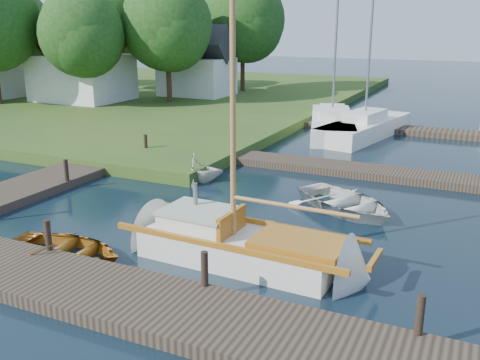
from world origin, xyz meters
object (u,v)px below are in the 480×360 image
at_px(dinghy, 64,245).
at_px(tender_c, 345,199).
at_px(tree_4, 110,16).
at_px(tree_5, 19,28).
at_px(marina_boat_1, 365,126).
at_px(mooring_post_4, 66,170).
at_px(tree_2, 82,33).
at_px(mooring_post_2, 205,269).
at_px(tree_3, 167,24).
at_px(marina_boat_0, 332,122).
at_px(mooring_post_1, 48,235).
at_px(mooring_post_5, 146,143).
at_px(house_c, 197,68).
at_px(tree_7, 243,19).
at_px(tender_b, 196,166).
at_px(sailboat, 246,249).
at_px(mooring_post_3, 420,315).
at_px(house_a, 82,65).

height_order(dinghy, tender_c, tender_c).
height_order(tree_4, tree_5, tree_4).
bearing_deg(marina_boat_1, tender_c, -158.96).
height_order(mooring_post_4, tree_2, tree_2).
relative_size(mooring_post_2, tree_3, 0.09).
distance_m(marina_boat_0, tree_2, 17.49).
xyz_separation_m(mooring_post_2, tree_3, (-15.50, 23.05, 5.11)).
bearing_deg(mooring_post_2, mooring_post_1, 180.00).
xyz_separation_m(mooring_post_4, mooring_post_5, (0.00, 5.00, 0.00)).
relative_size(mooring_post_5, tree_3, 0.09).
bearing_deg(marina_boat_1, mooring_post_5, 150.38).
distance_m(house_c, tree_3, 5.10).
bearing_deg(tree_7, mooring_post_1, -73.84).
distance_m(tender_b, tender_c, 6.15).
distance_m(dinghy, house_c, 29.04).
height_order(tender_b, tree_4, tree_4).
xyz_separation_m(mooring_post_2, sailboat, (0.05, 2.08, -0.36)).
bearing_deg(tree_4, mooring_post_5, -48.66).
height_order(mooring_post_4, marina_boat_0, marina_boat_0).
bearing_deg(house_c, mooring_post_2, -60.14).
bearing_deg(tender_c, tree_5, 94.48).
height_order(mooring_post_3, tree_3, tree_3).
relative_size(mooring_post_2, tree_4, 0.08).
bearing_deg(dinghy, mooring_post_5, 20.21).
xyz_separation_m(mooring_post_2, mooring_post_4, (-8.50, 5.00, 0.00)).
relative_size(tree_2, tree_4, 0.81).
height_order(dinghy, tree_5, tree_5).
bearing_deg(mooring_post_2, mooring_post_4, 149.53).
distance_m(mooring_post_2, mooring_post_3, 4.50).
distance_m(mooring_post_3, tree_2, 30.98).
bearing_deg(dinghy, marina_boat_0, -8.12).
distance_m(dinghy, tree_2, 24.63).
distance_m(house_a, house_c, 8.49).
relative_size(mooring_post_5, tree_4, 0.08).
xyz_separation_m(mooring_post_4, tree_4, (-15.00, 22.05, 5.67)).
bearing_deg(marina_boat_0, tree_4, 52.82).
bearing_deg(tree_5, mooring_post_3, -34.83).
bearing_deg(mooring_post_4, mooring_post_1, -51.34).
distance_m(mooring_post_3, tender_b, 12.17).
bearing_deg(tender_b, tree_2, 45.30).
bearing_deg(tender_c, mooring_post_1, 173.28).
xyz_separation_m(mooring_post_3, mooring_post_5, (-13.00, 10.00, 0.00)).
relative_size(mooring_post_1, tree_2, 0.10).
bearing_deg(tender_c, tree_2, 93.19).
relative_size(mooring_post_1, marina_boat_0, 0.08).
xyz_separation_m(mooring_post_3, tree_2, (-24.00, 19.05, 4.55)).
bearing_deg(mooring_post_1, tender_b, 91.68).
bearing_deg(tree_4, dinghy, -54.33).
bearing_deg(tree_3, mooring_post_1, -64.49).
distance_m(house_a, tree_7, 13.25).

